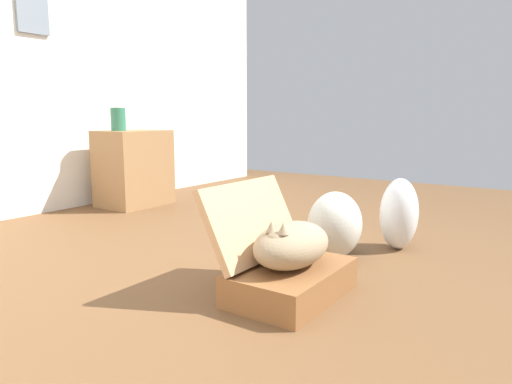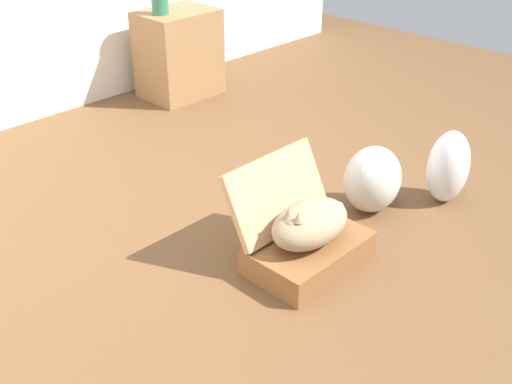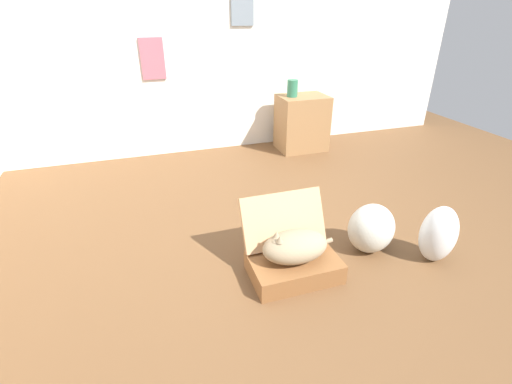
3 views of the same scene
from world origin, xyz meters
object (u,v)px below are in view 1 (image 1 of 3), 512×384
at_px(suitcase_base, 291,281).
at_px(plastic_bag_clear, 399,214).
at_px(side_table, 134,168).
at_px(cat, 291,245).
at_px(vase_tall, 118,119).
at_px(plastic_bag_white, 335,225).

xyz_separation_m(suitcase_base, plastic_bag_clear, (1.01, -0.15, 0.14)).
bearing_deg(side_table, plastic_bag_clear, -91.07).
height_order(cat, vase_tall, vase_tall).
bearing_deg(side_table, cat, -115.50).
xyz_separation_m(cat, side_table, (1.06, 2.23, 0.09)).
height_order(side_table, vase_tall, vase_tall).
bearing_deg(cat, plastic_bag_white, 8.21).
height_order(cat, plastic_bag_clear, plastic_bag_clear).
relative_size(cat, side_table, 0.78).
height_order(plastic_bag_white, side_table, side_table).
xyz_separation_m(cat, vase_tall, (0.92, 2.23, 0.52)).
height_order(cat, side_table, side_table).
xyz_separation_m(plastic_bag_white, side_table, (0.42, 2.14, 0.14)).
relative_size(plastic_bag_white, plastic_bag_clear, 0.88).
relative_size(plastic_bag_white, side_table, 0.56).
bearing_deg(plastic_bag_white, vase_tall, 82.72).
height_order(plastic_bag_white, vase_tall, vase_tall).
relative_size(side_table, vase_tall, 3.41).
bearing_deg(suitcase_base, plastic_bag_white, 8.30).
relative_size(suitcase_base, cat, 1.13).
relative_size(cat, plastic_bag_white, 1.38).
bearing_deg(suitcase_base, cat, 175.88).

